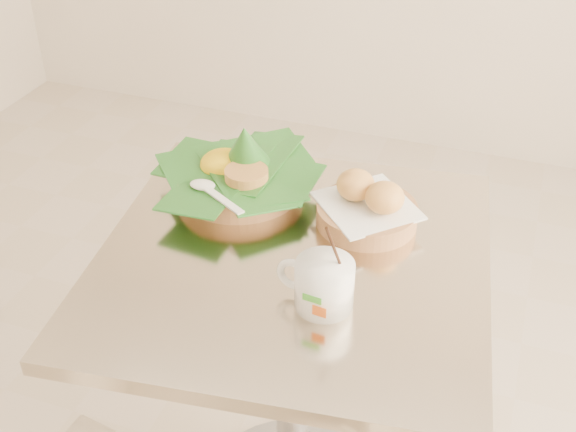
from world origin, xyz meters
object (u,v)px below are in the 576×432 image
(cafe_table, at_px, (293,341))
(coffee_mug, at_px, (323,283))
(bread_basket, at_px, (368,207))
(rice_basket, at_px, (239,171))

(cafe_table, xyz_separation_m, coffee_mug, (0.09, -0.11, 0.27))
(bread_basket, bearing_deg, coffee_mug, -92.39)
(bread_basket, bearing_deg, rice_basket, 174.21)
(bread_basket, xyz_separation_m, coffee_mug, (-0.01, -0.25, 0.01))
(coffee_mug, bearing_deg, cafe_table, 128.87)
(rice_basket, bearing_deg, cafe_table, -43.63)
(cafe_table, height_order, bread_basket, bread_basket)
(cafe_table, relative_size, coffee_mug, 4.63)
(rice_basket, bearing_deg, bread_basket, -5.79)
(cafe_table, xyz_separation_m, rice_basket, (-0.18, 0.17, 0.26))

